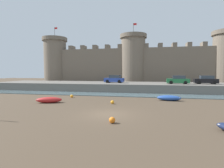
{
  "coord_description": "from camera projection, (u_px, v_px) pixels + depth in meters",
  "views": [
    {
      "loc": [
        3.4,
        -15.7,
        3.97
      ],
      "look_at": [
        -0.5,
        4.49,
        2.5
      ],
      "focal_mm": 28.0,
      "sensor_mm": 36.0,
      "label": 1
    }
  ],
  "objects": [
    {
      "name": "ground_plane",
      "position": [
        108.0,
        114.0,
        16.3
      ],
      "size": [
        160.0,
        160.0,
        0.0
      ],
      "primitive_type": "plane",
      "color": "#4C3D2D"
    },
    {
      "name": "car_quay_centre_east",
      "position": [
        178.0,
        80.0,
        33.31
      ],
      "size": [
        4.21,
        2.09,
        1.62
      ],
      "color": "#1E6638",
      "rests_on": "quay_road"
    },
    {
      "name": "car_quay_centre_west",
      "position": [
        206.0,
        80.0,
        33.03
      ],
      "size": [
        4.21,
        2.09,
        1.62
      ],
      "color": "black",
      "rests_on": "quay_road"
    },
    {
      "name": "castle",
      "position": [
        133.0,
        63.0,
        47.06
      ],
      "size": [
        52.7,
        7.08,
        16.82
      ],
      "color": "#706354",
      "rests_on": "ground"
    },
    {
      "name": "mooring_buoy_mid_mud",
      "position": [
        112.0,
        102.0,
        21.4
      ],
      "size": [
        0.44,
        0.44,
        0.44
      ],
      "primitive_type": "sphere",
      "color": "orange",
      "rests_on": "ground"
    },
    {
      "name": "mooring_buoy_off_centre",
      "position": [
        112.0,
        120.0,
        13.41
      ],
      "size": [
        0.49,
        0.49,
        0.49
      ],
      "primitive_type": "sphere",
      "color": "orange",
      "rests_on": "ground"
    },
    {
      "name": "rowboat_foreground_centre",
      "position": [
        169.0,
        98.0,
        23.85
      ],
      "size": [
        3.26,
        1.38,
        0.73
      ],
      "color": "#234793",
      "rests_on": "ground"
    },
    {
      "name": "rowboat_foreground_right",
      "position": [
        49.0,
        100.0,
        22.16
      ],
      "size": [
        3.35,
        1.99,
        0.74
      ],
      "color": "red",
      "rests_on": "ground"
    },
    {
      "name": "mooring_buoy_near_shore",
      "position": [
        72.0,
        96.0,
        26.61
      ],
      "size": [
        0.46,
        0.46,
        0.46
      ],
      "primitive_type": "sphere",
      "color": "orange",
      "rests_on": "ground"
    },
    {
      "name": "water_channel",
      "position": [
        125.0,
        95.0,
        29.5
      ],
      "size": [
        80.0,
        4.5,
        0.1
      ],
      "primitive_type": "cube",
      "color": "slate",
      "rests_on": "ground"
    },
    {
      "name": "quay_road",
      "position": [
        129.0,
        87.0,
        36.55
      ],
      "size": [
        57.62,
        10.0,
        1.61
      ],
      "primitive_type": "cube",
      "color": "#666059",
      "rests_on": "ground"
    },
    {
      "name": "car_quay_east",
      "position": [
        114.0,
        79.0,
        36.79
      ],
      "size": [
        4.21,
        2.09,
        1.62
      ],
      "color": "#263F99",
      "rests_on": "quay_road"
    }
  ]
}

